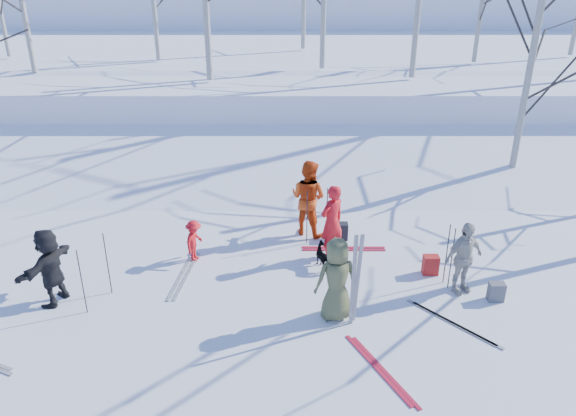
{
  "coord_description": "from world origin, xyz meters",
  "views": [
    {
      "loc": [
        -0.01,
        -9.19,
        6.27
      ],
      "look_at": [
        0.0,
        1.5,
        1.3
      ],
      "focal_mm": 35.0,
      "sensor_mm": 36.0,
      "label": 1
    }
  ],
  "objects_px": {
    "skier_red_seated": "(194,241)",
    "skier_red_north": "(332,222)",
    "skier_grey_west": "(50,267)",
    "skier_cream_east": "(463,258)",
    "skier_olive_center": "(336,279)",
    "backpack_grey": "(496,292)",
    "skier_redor_behind": "(308,198)",
    "backpack_dark": "(340,231)",
    "dog": "(324,257)",
    "backpack_red": "(431,265)"
  },
  "relations": [
    {
      "from": "skier_red_seated",
      "to": "skier_red_north",
      "type": "bearing_deg",
      "value": -70.43
    },
    {
      "from": "skier_grey_west",
      "to": "skier_cream_east",
      "type": "bearing_deg",
      "value": 109.93
    },
    {
      "from": "skier_grey_west",
      "to": "skier_olive_center",
      "type": "bearing_deg",
      "value": 101.99
    },
    {
      "from": "skier_red_north",
      "to": "backpack_grey",
      "type": "bearing_deg",
      "value": 112.95
    },
    {
      "from": "skier_olive_center",
      "to": "skier_red_seated",
      "type": "relative_size",
      "value": 1.71
    },
    {
      "from": "skier_redor_behind",
      "to": "backpack_dark",
      "type": "relative_size",
      "value": 4.62
    },
    {
      "from": "skier_cream_east",
      "to": "skier_grey_west",
      "type": "bearing_deg",
      "value": 157.06
    },
    {
      "from": "skier_red_seated",
      "to": "skier_redor_behind",
      "type": "bearing_deg",
      "value": -46.35
    },
    {
      "from": "skier_red_north",
      "to": "skier_cream_east",
      "type": "height_order",
      "value": "skier_red_north"
    },
    {
      "from": "skier_red_north",
      "to": "dog",
      "type": "height_order",
      "value": "skier_red_north"
    },
    {
      "from": "backpack_grey",
      "to": "skier_grey_west",
      "type": "bearing_deg",
      "value": -179.73
    },
    {
      "from": "skier_red_seated",
      "to": "backpack_dark",
      "type": "relative_size",
      "value": 2.37
    },
    {
      "from": "skier_olive_center",
      "to": "dog",
      "type": "bearing_deg",
      "value": -102.27
    },
    {
      "from": "skier_olive_center",
      "to": "dog",
      "type": "height_order",
      "value": "skier_olive_center"
    },
    {
      "from": "skier_cream_east",
      "to": "skier_grey_west",
      "type": "height_order",
      "value": "skier_grey_west"
    },
    {
      "from": "skier_cream_east",
      "to": "backpack_red",
      "type": "distance_m",
      "value": 0.96
    },
    {
      "from": "backpack_grey",
      "to": "skier_olive_center",
      "type": "bearing_deg",
      "value": -170.42
    },
    {
      "from": "skier_olive_center",
      "to": "skier_cream_east",
      "type": "height_order",
      "value": "skier_olive_center"
    },
    {
      "from": "skier_red_seated",
      "to": "skier_grey_west",
      "type": "bearing_deg",
      "value": 139.76
    },
    {
      "from": "dog",
      "to": "skier_grey_west",
      "type": "bearing_deg",
      "value": -9.77
    },
    {
      "from": "skier_redor_behind",
      "to": "dog",
      "type": "distance_m",
      "value": 1.77
    },
    {
      "from": "skier_redor_behind",
      "to": "skier_red_seated",
      "type": "bearing_deg",
      "value": 59.18
    },
    {
      "from": "skier_grey_west",
      "to": "dog",
      "type": "bearing_deg",
      "value": 120.94
    },
    {
      "from": "backpack_red",
      "to": "skier_grey_west",
      "type": "bearing_deg",
      "value": -172.21
    },
    {
      "from": "skier_olive_center",
      "to": "backpack_grey",
      "type": "height_order",
      "value": "skier_olive_center"
    },
    {
      "from": "skier_red_north",
      "to": "backpack_dark",
      "type": "distance_m",
      "value": 1.09
    },
    {
      "from": "skier_cream_east",
      "to": "skier_olive_center",
      "type": "bearing_deg",
      "value": 173.12
    },
    {
      "from": "skier_red_north",
      "to": "backpack_dark",
      "type": "height_order",
      "value": "skier_red_north"
    },
    {
      "from": "backpack_red",
      "to": "backpack_dark",
      "type": "height_order",
      "value": "backpack_red"
    },
    {
      "from": "backpack_grey",
      "to": "backpack_red",
      "type": "bearing_deg",
      "value": 136.81
    },
    {
      "from": "skier_red_north",
      "to": "backpack_grey",
      "type": "relative_size",
      "value": 4.48
    },
    {
      "from": "skier_grey_west",
      "to": "skier_redor_behind",
      "type": "bearing_deg",
      "value": 137.42
    },
    {
      "from": "skier_olive_center",
      "to": "backpack_red",
      "type": "relative_size",
      "value": 3.86
    },
    {
      "from": "skier_redor_behind",
      "to": "skier_red_north",
      "type": "bearing_deg",
      "value": 144.87
    },
    {
      "from": "skier_red_north",
      "to": "dog",
      "type": "relative_size",
      "value": 2.75
    },
    {
      "from": "skier_red_north",
      "to": "backpack_dark",
      "type": "relative_size",
      "value": 4.26
    },
    {
      "from": "skier_olive_center",
      "to": "skier_red_seated",
      "type": "distance_m",
      "value": 3.62
    },
    {
      "from": "dog",
      "to": "backpack_dark",
      "type": "height_order",
      "value": "dog"
    },
    {
      "from": "skier_olive_center",
      "to": "backpack_grey",
      "type": "distance_m",
      "value": 3.28
    },
    {
      "from": "skier_olive_center",
      "to": "skier_redor_behind",
      "type": "distance_m",
      "value": 3.42
    },
    {
      "from": "skier_redor_behind",
      "to": "backpack_dark",
      "type": "bearing_deg",
      "value": -169.61
    },
    {
      "from": "dog",
      "to": "backpack_red",
      "type": "relative_size",
      "value": 1.47
    },
    {
      "from": "dog",
      "to": "backpack_grey",
      "type": "bearing_deg",
      "value": 135.71
    },
    {
      "from": "skier_red_seated",
      "to": "skier_cream_east",
      "type": "height_order",
      "value": "skier_cream_east"
    },
    {
      "from": "skier_grey_west",
      "to": "backpack_grey",
      "type": "distance_m",
      "value": 8.59
    },
    {
      "from": "skier_olive_center",
      "to": "backpack_red",
      "type": "height_order",
      "value": "skier_olive_center"
    },
    {
      "from": "skier_red_seated",
      "to": "skier_grey_west",
      "type": "distance_m",
      "value": 2.96
    },
    {
      "from": "skier_olive_center",
      "to": "backpack_dark",
      "type": "height_order",
      "value": "skier_olive_center"
    },
    {
      "from": "skier_grey_west",
      "to": "backpack_dark",
      "type": "height_order",
      "value": "skier_grey_west"
    },
    {
      "from": "skier_redor_behind",
      "to": "skier_cream_east",
      "type": "bearing_deg",
      "value": 171.57
    }
  ]
}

